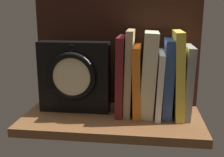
# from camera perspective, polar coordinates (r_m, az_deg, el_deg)

# --- Properties ---
(ground_plane) EXTENTS (0.55, 0.27, 0.03)m
(ground_plane) POSITION_cam_1_polar(r_m,az_deg,el_deg) (0.87, -0.01, -8.41)
(ground_plane) COLOR brown
(back_panel) EXTENTS (0.55, 0.01, 0.35)m
(back_panel) POSITION_cam_1_polar(r_m,az_deg,el_deg) (0.94, 0.97, 5.31)
(back_panel) COLOR black
(back_panel) RESTS_ON ground_plane
(book_maroon_dawkins) EXTENTS (0.02, 0.14, 0.24)m
(book_maroon_dawkins) POSITION_cam_1_polar(r_m,az_deg,el_deg) (0.86, 1.89, 0.70)
(book_maroon_dawkins) COLOR maroon
(book_maroon_dawkins) RESTS_ON ground_plane
(book_tan_shortstories) EXTENTS (0.03, 0.13, 0.26)m
(book_tan_shortstories) POSITION_cam_1_polar(r_m,az_deg,el_deg) (0.86, 3.55, 1.25)
(book_tan_shortstories) COLOR tan
(book_tan_shortstories) RESTS_ON ground_plane
(book_orange_pandolfini) EXTENTS (0.03, 0.14, 0.21)m
(book_orange_pandolfini) POSITION_cam_1_polar(r_m,az_deg,el_deg) (0.86, 5.19, -0.31)
(book_orange_pandolfini) COLOR orange
(book_orange_pandolfini) RESTS_ON ground_plane
(book_cream_twain) EXTENTS (0.05, 0.13, 0.26)m
(book_cream_twain) POSITION_cam_1_polar(r_m,az_deg,el_deg) (0.86, 7.59, 0.97)
(book_cream_twain) COLOR beige
(book_cream_twain) RESTS_ON ground_plane
(book_white_catcher) EXTENTS (0.02, 0.17, 0.20)m
(book_white_catcher) POSITION_cam_1_polar(r_m,az_deg,el_deg) (0.87, 9.65, -1.01)
(book_white_catcher) COLOR silver
(book_white_catcher) RESTS_ON ground_plane
(book_blue_modern) EXTENTS (0.03, 0.13, 0.23)m
(book_blue_modern) POSITION_cam_1_polar(r_m,az_deg,el_deg) (0.86, 11.38, 0.15)
(book_blue_modern) COLOR #2D4C8E
(book_blue_modern) RESTS_ON ground_plane
(book_yellow_seinlanguage) EXTENTS (0.04, 0.15, 0.26)m
(book_yellow_seinlanguage) POSITION_cam_1_polar(r_m,az_deg,el_deg) (0.86, 13.38, 0.90)
(book_yellow_seinlanguage) COLOR gold
(book_yellow_seinlanguage) RESTS_ON ground_plane
(book_gray_chess) EXTENTS (0.03, 0.14, 0.22)m
(book_gray_chess) POSITION_cam_1_polar(r_m,az_deg,el_deg) (0.87, 15.08, -0.54)
(book_gray_chess) COLOR gray
(book_gray_chess) RESTS_ON ground_plane
(framed_clock) EXTENTS (0.22, 0.07, 0.22)m
(framed_clock) POSITION_cam_1_polar(r_m,az_deg,el_deg) (0.88, -7.77, 0.35)
(framed_clock) COLOR black
(framed_clock) RESTS_ON ground_plane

